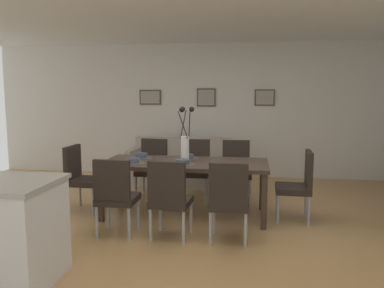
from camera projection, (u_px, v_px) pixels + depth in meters
The scene contains 25 objects.
ground_plane at pixel (194, 231), 4.77m from camera, with size 9.00×9.00×0.00m, color tan.
back_wall_panel at pixel (217, 110), 7.79m from camera, with size 9.00×0.10×2.60m, color silver.
ceiling_panel at pixel (199, 12), 4.81m from camera, with size 9.00×7.20×0.08m, color white.
dining_table at pixel (185, 167), 5.30m from camera, with size 2.20×0.93×0.74m.
dining_chair_near_left at pixel (115, 193), 4.55m from camera, with size 0.44×0.44×0.92m.
dining_chair_near_right at pixel (153, 165), 6.27m from camera, with size 0.46×0.46×0.92m.
dining_chair_far_left at pixel (169, 196), 4.44m from camera, with size 0.47×0.47×0.92m.
dining_chair_far_right at pixel (196, 166), 6.20m from camera, with size 0.44×0.44×0.92m.
dining_chair_mid_left at pixel (229, 198), 4.35m from camera, with size 0.44×0.44×0.92m.
dining_chair_mid_right at pixel (236, 167), 6.09m from camera, with size 0.47×0.47×0.92m.
dining_chair_head_west at pixel (80, 175), 5.55m from camera, with size 0.46×0.46×0.92m.
dining_chair_head_east at pixel (299, 182), 5.10m from camera, with size 0.45×0.45×0.92m.
centerpiece_vase at pixel (185, 141), 5.26m from camera, with size 0.21×0.23×0.73m.
placemat_near_left at pixel (133, 163), 5.18m from camera, with size 0.32×0.32×0.01m, color #4C4742.
bowl_near_left at pixel (133, 160), 5.18m from camera, with size 0.17×0.17×0.07m.
placemat_near_right at pixel (141, 158), 5.59m from camera, with size 0.32×0.32×0.01m, color #4C4742.
bowl_near_right at pixel (141, 155), 5.59m from camera, with size 0.17×0.17×0.07m.
placemat_far_left at pixel (182, 164), 5.09m from camera, with size 0.32×0.32×0.01m, color #4C4742.
bowl_far_left at pixel (182, 161), 5.08m from camera, with size 0.17×0.17×0.07m.
placemat_far_right at pixel (187, 159), 5.50m from camera, with size 0.32×0.32×0.01m, color #4C4742.
bowl_far_right at pixel (187, 156), 5.49m from camera, with size 0.17×0.17×0.07m.
sofa at pixel (181, 168), 7.27m from camera, with size 1.82×0.84×0.80m.
framed_picture_left at pixel (150, 97), 7.88m from camera, with size 0.43×0.03×0.29m.
framed_picture_center at pixel (206, 97), 7.71m from camera, with size 0.37×0.03×0.35m.
framed_picture_right at pixel (265, 98), 7.55m from camera, with size 0.38×0.03×0.31m.
Camera 1 is at (0.64, -4.55, 1.68)m, focal length 36.99 mm.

